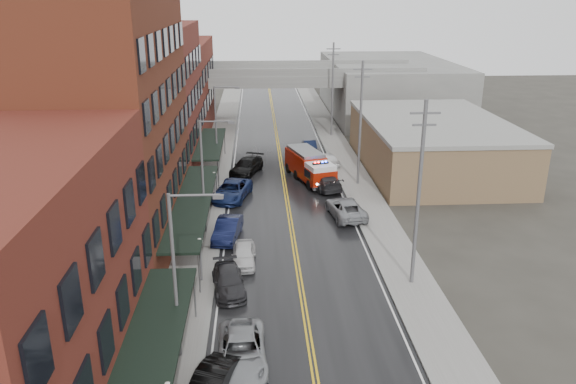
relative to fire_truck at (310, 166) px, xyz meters
name	(u,v)px	position (x,y,z in m)	size (l,w,h in m)	color
road	(288,204)	(-2.61, -6.54, -1.56)	(11.00, 160.00, 0.02)	black
sidewalk_left	(205,205)	(-9.91, -6.54, -1.49)	(3.00, 160.00, 0.15)	slate
sidewalk_right	(368,202)	(4.69, -6.54, -1.49)	(3.00, 160.00, 0.15)	slate
curb_left	(224,205)	(-8.26, -6.54, -1.49)	(0.30, 160.00, 0.15)	gray
curb_right	(350,202)	(3.04, -6.54, -1.49)	(0.30, 160.00, 0.15)	gray
brick_building_b	(106,124)	(-15.91, -13.54, 7.43)	(9.00, 20.00, 18.00)	#512115
brick_building_c	(151,101)	(-15.91, 3.96, 5.93)	(9.00, 15.00, 15.00)	maroon
brick_building_far	(175,88)	(-15.91, 21.46, 4.43)	(9.00, 20.00, 12.00)	#5F2519
tan_building	(432,146)	(13.39, 3.46, 0.93)	(14.00, 22.00, 5.00)	brown
right_far_block	(388,87)	(15.39, 33.46, 2.43)	(18.00, 30.00, 8.00)	slate
awning_0	(149,356)	(-10.10, -32.54, 1.42)	(2.60, 16.00, 3.09)	black
awning_1	(193,202)	(-10.10, -13.54, 1.42)	(2.60, 18.00, 3.09)	black
awning_2	(210,143)	(-10.10, 3.96, 1.42)	(2.60, 13.00, 3.09)	black
globe_lamp_1	(200,250)	(-9.01, -20.54, 0.75)	(0.44, 0.44, 3.12)	#59595B
globe_lamp_2	(215,181)	(-9.01, -6.54, 0.75)	(0.44, 0.44, 3.12)	#59595B
street_lamp_0	(179,267)	(-9.16, -28.54, 3.62)	(2.64, 0.22, 9.00)	#59595B
street_lamp_1	(206,170)	(-9.16, -12.54, 3.62)	(2.64, 0.22, 9.00)	#59595B
street_lamp_2	(218,124)	(-9.16, 3.46, 3.62)	(2.64, 0.22, 9.00)	#59595B
utility_pole_0	(419,192)	(4.59, -21.54, 4.74)	(1.80, 0.24, 12.00)	#59595B
utility_pole_1	(360,122)	(4.59, -1.54, 4.74)	(1.80, 0.24, 12.00)	#59595B
utility_pole_2	(333,88)	(4.59, 18.46, 4.74)	(1.80, 0.24, 12.00)	#59595B
overpass	(275,83)	(-2.61, 25.46, 4.42)	(40.00, 10.00, 7.50)	slate
fire_truck	(310,166)	(0.00, 0.00, 0.00)	(4.86, 8.30, 2.89)	#951706
parked_car_left_2	(242,351)	(-6.21, -29.25, -0.82)	(2.49, 5.39, 1.50)	gray
parked_car_left_3	(229,281)	(-7.19, -21.77, -0.89)	(1.90, 4.67, 1.36)	#262628
parked_car_left_4	(244,255)	(-6.31, -18.03, -0.88)	(1.63, 4.04, 1.38)	silver
parked_car_left_5	(228,229)	(-7.61, -13.74, -0.78)	(1.66, 4.76, 1.57)	#0E1434
parked_car_left_6	(232,191)	(-7.61, -4.92, -0.75)	(2.71, 5.87, 1.63)	#14224E
parked_car_left_7	(247,166)	(-6.35, 2.66, -0.76)	(2.27, 5.58, 1.62)	black
parked_car_right_0	(346,208)	(2.11, -9.79, -0.80)	(2.53, 5.49, 1.53)	gray
parked_car_right_1	(322,180)	(1.00, -2.34, -0.75)	(2.29, 5.64, 1.64)	#262628
parked_car_right_2	(327,159)	(2.39, 5.26, -0.86)	(1.66, 4.13, 1.41)	white
parked_car_right_3	(309,145)	(0.99, 11.26, -0.88)	(1.44, 4.14, 1.36)	black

